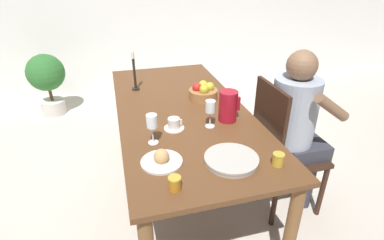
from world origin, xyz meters
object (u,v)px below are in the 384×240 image
Objects in this scene: wine_glass_juice at (152,123)px; person_seated at (297,121)px; jam_jar_amber at (175,183)px; chair_person_side at (281,147)px; fruit_bowl at (203,92)px; serving_tray at (231,160)px; bread_plate at (162,159)px; wine_glass_water at (210,108)px; jam_jar_red at (278,159)px; candlestick_tall at (135,76)px; potted_plant at (47,78)px; red_pitcher at (228,106)px; teacup_near_person at (174,124)px.

person_seated is at bearing 4.08° from wine_glass_juice.
person_seated is at bearing 27.34° from jam_jar_amber.
chair_person_side is 4.51× the size of fruit_bowl.
serving_tray is 0.35m from jam_jar_amber.
fruit_bowl is at bearing 58.53° from bread_plate.
wine_glass_water is 2.62× the size of jam_jar_red.
bread_plate is at bearing 95.64° from jam_jar_amber.
candlestick_tall reaches higher than jam_jar_red.
chair_person_side is at bearing -41.11° from candlestick_tall.
wine_glass_water reaches higher than potted_plant.
jam_jar_amber is (-0.47, -0.57, -0.06)m from red_pitcher.
person_seated is at bearing -38.25° from candlestick_tall.
red_pitcher is 0.27× the size of potted_plant.
chair_person_side is 14.56× the size of jam_jar_red.
teacup_near_person is at bearing -176.57° from red_pitcher.
candlestick_tall is at bearing -55.60° from potted_plant.
wine_glass_water is at bearing 56.84° from jam_jar_amber.
red_pitcher is at bearing -99.84° from person_seated.
red_pitcher is 0.39m from fruit_bowl.
fruit_bowl is (-0.52, 0.46, 0.08)m from person_seated.
wine_glass_water is 0.24× the size of potted_plant.
fruit_bowl is at bearing 96.97° from red_pitcher.
wine_glass_water is 0.62m from jam_jar_amber.
candlestick_tall is (-0.37, 1.14, 0.10)m from serving_tray.
fruit_bowl is (-0.11, 0.91, 0.01)m from jam_jar_red.
person_seated is 2.86m from potted_plant.
person_seated is at bearing -48.02° from potted_plant.
fruit_bowl is (0.31, 0.40, 0.02)m from teacup_near_person.
wine_glass_water is at bearing 14.87° from wine_glass_juice.
teacup_near_person is (-0.36, -0.02, -0.07)m from red_pitcher.
jam_jar_red is at bearing -49.94° from teacup_near_person.
person_seated reaches higher than candlestick_tall.
bread_plate is at bearing -121.47° from fruit_bowl.
wine_glass_juice is at bearing 146.80° from jam_jar_red.
wine_glass_juice is (-0.88, -0.07, 0.35)m from chair_person_side.
candlestick_tall is at bearing 90.79° from wine_glass_juice.
red_pitcher is 0.93× the size of bread_plate.
red_pitcher is at bearing 50.22° from jam_jar_amber.
serving_tray is 0.23m from jam_jar_red.
jam_jar_red is (-0.31, -0.44, 0.26)m from chair_person_side.
wine_glass_water is (-0.14, -0.05, 0.03)m from red_pitcher.
wine_glass_juice reaches higher than jam_jar_red.
teacup_near_person is 0.45× the size of serving_tray.
teacup_near_person is at bearing -94.79° from chair_person_side.
wine_glass_juice is 0.24× the size of potted_plant.
fruit_bowl is 0.70× the size of candlestick_tall.
person_seated is 6.74× the size of wine_glass_water.
wine_glass_juice is 0.22m from teacup_near_person.
wine_glass_juice is (-0.51, -0.15, 0.03)m from red_pitcher.
wine_glass_juice is 0.47m from serving_tray.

